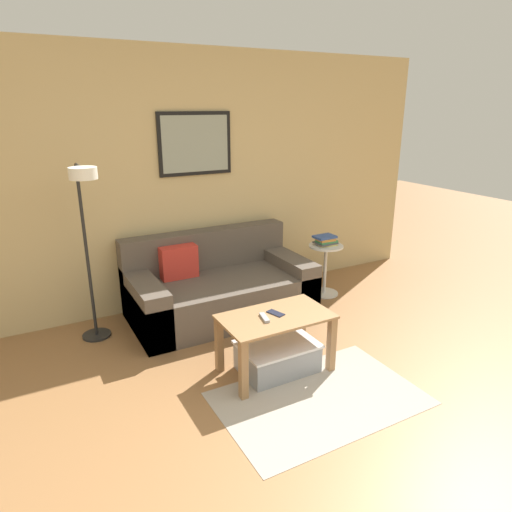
{
  "coord_description": "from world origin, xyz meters",
  "views": [
    {
      "loc": [
        -1.68,
        -1.31,
        2.01
      ],
      "look_at": [
        -0.01,
        1.76,
        0.85
      ],
      "focal_mm": 32.0,
      "sensor_mm": 36.0,
      "label": 1
    }
  ],
  "objects_px": {
    "floor_lamp": "(87,224)",
    "side_table": "(325,265)",
    "book_stack": "(326,240)",
    "remote_control": "(264,318)",
    "couch": "(218,288)",
    "storage_bin": "(277,356)",
    "cell_phone": "(276,313)",
    "coffee_table": "(276,328)"
  },
  "relations": [
    {
      "from": "storage_bin",
      "to": "cell_phone",
      "type": "distance_m",
      "value": 0.36
    },
    {
      "from": "floor_lamp",
      "to": "remote_control",
      "type": "relative_size",
      "value": 10.47
    },
    {
      "from": "couch",
      "to": "side_table",
      "type": "xyz_separation_m",
      "value": [
        1.23,
        -0.12,
        0.07
      ]
    },
    {
      "from": "floor_lamp",
      "to": "side_table",
      "type": "bearing_deg",
      "value": 0.18
    },
    {
      "from": "remote_control",
      "to": "side_table",
      "type": "bearing_deg",
      "value": 49.89
    },
    {
      "from": "coffee_table",
      "to": "side_table",
      "type": "relative_size",
      "value": 1.5
    },
    {
      "from": "remote_control",
      "to": "cell_phone",
      "type": "xyz_separation_m",
      "value": [
        0.12,
        0.04,
        -0.01
      ]
    },
    {
      "from": "remote_control",
      "to": "cell_phone",
      "type": "relative_size",
      "value": 1.07
    },
    {
      "from": "coffee_table",
      "to": "side_table",
      "type": "bearing_deg",
      "value": 39.9
    },
    {
      "from": "floor_lamp",
      "to": "side_table",
      "type": "relative_size",
      "value": 2.77
    },
    {
      "from": "cell_phone",
      "to": "storage_bin",
      "type": "bearing_deg",
      "value": -106.78
    },
    {
      "from": "cell_phone",
      "to": "couch",
      "type": "bearing_deg",
      "value": 71.11
    },
    {
      "from": "coffee_table",
      "to": "couch",
      "type": "bearing_deg",
      "value": 88.0
    },
    {
      "from": "side_table",
      "to": "cell_phone",
      "type": "distance_m",
      "value": 1.64
    },
    {
      "from": "floor_lamp",
      "to": "side_table",
      "type": "distance_m",
      "value": 2.54
    },
    {
      "from": "couch",
      "to": "storage_bin",
      "type": "height_order",
      "value": "couch"
    },
    {
      "from": "coffee_table",
      "to": "book_stack",
      "type": "height_order",
      "value": "book_stack"
    },
    {
      "from": "couch",
      "to": "cell_phone",
      "type": "distance_m",
      "value": 1.17
    },
    {
      "from": "floor_lamp",
      "to": "book_stack",
      "type": "height_order",
      "value": "floor_lamp"
    },
    {
      "from": "coffee_table",
      "to": "side_table",
      "type": "distance_m",
      "value": 1.66
    },
    {
      "from": "book_stack",
      "to": "storage_bin",
      "type": "bearing_deg",
      "value": -139.16
    },
    {
      "from": "book_stack",
      "to": "floor_lamp",
      "type": "bearing_deg",
      "value": -179.51
    },
    {
      "from": "couch",
      "to": "floor_lamp",
      "type": "relative_size",
      "value": 1.12
    },
    {
      "from": "coffee_table",
      "to": "floor_lamp",
      "type": "height_order",
      "value": "floor_lamp"
    },
    {
      "from": "side_table",
      "to": "book_stack",
      "type": "distance_m",
      "value": 0.28
    },
    {
      "from": "side_table",
      "to": "book_stack",
      "type": "relative_size",
      "value": 2.37
    },
    {
      "from": "cell_phone",
      "to": "floor_lamp",
      "type": "bearing_deg",
      "value": 120.84
    },
    {
      "from": "book_stack",
      "to": "cell_phone",
      "type": "height_order",
      "value": "book_stack"
    },
    {
      "from": "coffee_table",
      "to": "floor_lamp",
      "type": "relative_size",
      "value": 0.54
    },
    {
      "from": "coffee_table",
      "to": "remote_control",
      "type": "height_order",
      "value": "remote_control"
    },
    {
      "from": "coffee_table",
      "to": "book_stack",
      "type": "distance_m",
      "value": 1.69
    },
    {
      "from": "storage_bin",
      "to": "book_stack",
      "type": "relative_size",
      "value": 2.51
    },
    {
      "from": "storage_bin",
      "to": "side_table",
      "type": "distance_m",
      "value": 1.67
    },
    {
      "from": "couch",
      "to": "cell_phone",
      "type": "bearing_deg",
      "value": -91.27
    },
    {
      "from": "storage_bin",
      "to": "cell_phone",
      "type": "xyz_separation_m",
      "value": [
        -0.0,
        0.04,
        0.36
      ]
    },
    {
      "from": "side_table",
      "to": "cell_phone",
      "type": "bearing_deg",
      "value": -140.51
    },
    {
      "from": "cell_phone",
      "to": "book_stack",
      "type": "bearing_deg",
      "value": 22.27
    },
    {
      "from": "storage_bin",
      "to": "couch",
      "type": "bearing_deg",
      "value": 88.79
    },
    {
      "from": "coffee_table",
      "to": "cell_phone",
      "type": "bearing_deg",
      "value": 61.13
    },
    {
      "from": "book_stack",
      "to": "remote_control",
      "type": "distance_m",
      "value": 1.76
    },
    {
      "from": "storage_bin",
      "to": "side_table",
      "type": "bearing_deg",
      "value": 40.45
    },
    {
      "from": "remote_control",
      "to": "storage_bin",
      "type": "bearing_deg",
      "value": 12.51
    }
  ]
}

